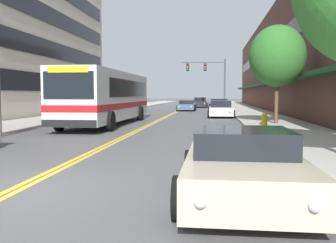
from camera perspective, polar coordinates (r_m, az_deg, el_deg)
The scene contains 17 objects.
ground_plane at distance 43.92m, azimuth 1.90°, elevation 1.78°, with size 240.00×240.00×0.00m, color #565659.
sidewalk_left at distance 45.18m, azimuth -7.60°, elevation 1.90°, with size 3.97×106.00×0.14m.
sidewalk_right at distance 43.93m, azimuth 11.68°, elevation 1.78°, with size 3.97×106.00×0.14m.
centre_line at distance 43.92m, azimuth 1.90°, elevation 1.78°, with size 0.34×106.00×0.01m.
storefront_row_right at distance 45.00m, azimuth 19.78°, elevation 8.50°, with size 9.10×68.00×10.85m.
city_bus at distance 23.09m, azimuth -9.06°, elevation 3.96°, with size 2.92×12.58×3.11m.
car_dark_grey_parked_left_mid at distance 36.12m, azimuth -6.05°, elevation 2.23°, with size 2.03×4.70×1.32m.
car_champagne_parked_right_foreground at distance 6.67m, azimuth 11.33°, elevation -6.67°, with size 2.18×4.16×1.20m.
car_black_parked_right_mid at distance 38.41m, azimuth 7.77°, elevation 2.35°, with size 2.17×4.83×1.37m.
car_navy_parked_right_far at distance 47.83m, azimuth 7.55°, elevation 2.63°, with size 2.20×4.56×1.22m.
car_silver_parked_right_end at distance 30.22m, azimuth 8.06°, elevation 1.82°, with size 2.10×4.28×1.32m.
car_slate_blue_moving_lead at distance 41.67m, azimuth 2.85°, elevation 2.41°, with size 2.06×4.16×1.16m.
car_charcoal_moving_second at distance 52.46m, azimuth 4.92°, elevation 2.86°, with size 2.10×4.36×1.40m.
traffic_signal_mast at distance 46.30m, azimuth 6.33°, elevation 7.23°, with size 5.41×0.38×6.09m.
street_lamp_left_near at distance 17.50m, azimuth -23.66°, elevation 12.84°, with size 2.44×0.28×7.61m.
street_tree_right_mid at distance 22.72m, azimuth 16.32°, elevation 9.54°, with size 3.21×3.21×5.65m.
fire_hydrant at distance 16.56m, azimuth 14.47°, elevation -0.24°, with size 0.33×0.25×0.90m.
Camera 1 is at (3.72, -6.73, 1.81)m, focal length 40.00 mm.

